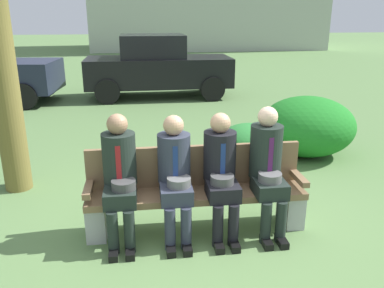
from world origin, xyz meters
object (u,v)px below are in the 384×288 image
at_px(seated_man_leftmost, 120,173).
at_px(parked_car_far, 158,66).
at_px(seated_man_centerright, 221,169).
at_px(park_bench, 196,190).
at_px(shrub_mid_lawn, 307,126).
at_px(seated_man_rightmost, 268,165).
at_px(shrub_near_bench, 249,143).
at_px(seated_man_centerleft, 175,172).

height_order(seated_man_leftmost, parked_car_far, parked_car_far).
height_order(seated_man_leftmost, seated_man_centerright, seated_man_leftmost).
height_order(park_bench, seated_man_leftmost, seated_man_leftmost).
bearing_deg(parked_car_far, seated_man_centerright, -87.58).
xyz_separation_m(park_bench, shrub_mid_lawn, (2.13, 2.11, 0.05)).
relative_size(seated_man_leftmost, seated_man_centerright, 1.02).
bearing_deg(parked_car_far, seated_man_rightmost, -83.72).
height_order(shrub_near_bench, parked_car_far, parked_car_far).
relative_size(park_bench, seated_man_leftmost, 1.76).
relative_size(seated_man_centerleft, seated_man_centerright, 0.99).
distance_m(seated_man_leftmost, shrub_near_bench, 2.80).
height_order(seated_man_rightmost, shrub_near_bench, seated_man_rightmost).
bearing_deg(shrub_mid_lawn, seated_man_centerright, -129.97).
height_order(seated_man_centerright, seated_man_rightmost, seated_man_rightmost).
bearing_deg(seated_man_centerleft, shrub_near_bench, 56.59).
relative_size(park_bench, shrub_mid_lawn, 1.49).
bearing_deg(park_bench, shrub_mid_lawn, 44.81).
bearing_deg(seated_man_centerleft, shrub_mid_lawn, 43.60).
bearing_deg(shrub_near_bench, park_bench, -120.23).
relative_size(seated_man_leftmost, seated_man_rightmost, 0.98).
bearing_deg(shrub_mid_lawn, shrub_near_bench, -167.53).
bearing_deg(seated_man_rightmost, parked_car_far, 96.28).
distance_m(seated_man_leftmost, seated_man_centerright, 1.03).
height_order(seated_man_leftmost, seated_man_rightmost, seated_man_rightmost).
xyz_separation_m(seated_man_leftmost, shrub_mid_lawn, (2.92, 2.25, -0.25)).
height_order(seated_man_leftmost, shrub_mid_lawn, seated_man_leftmost).
relative_size(seated_man_centerleft, shrub_mid_lawn, 0.83).
bearing_deg(shrub_mid_lawn, park_bench, -135.19).
xyz_separation_m(seated_man_leftmost, seated_man_centerleft, (0.56, -0.00, -0.02)).
xyz_separation_m(park_bench, shrub_near_bench, (1.10, 1.89, -0.13)).
bearing_deg(seated_man_centerright, seated_man_centerleft, -179.90).
bearing_deg(parked_car_far, shrub_near_bench, -77.58).
relative_size(seated_man_centerleft, seated_man_rightmost, 0.96).
bearing_deg(seated_man_centerright, park_bench, 150.78).
distance_m(seated_man_centerright, seated_man_rightmost, 0.50).
bearing_deg(seated_man_leftmost, seated_man_rightmost, 0.09).
bearing_deg(seated_man_centerleft, seated_man_rightmost, 0.33).
xyz_separation_m(seated_man_centerleft, seated_man_centerright, (0.48, 0.00, 0.00)).
relative_size(park_bench, parked_car_far, 0.59).
bearing_deg(seated_man_rightmost, seated_man_centerleft, -179.67).
xyz_separation_m(shrub_mid_lawn, parked_car_far, (-2.20, 5.07, 0.35)).
bearing_deg(seated_man_rightmost, seated_man_leftmost, -179.91).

